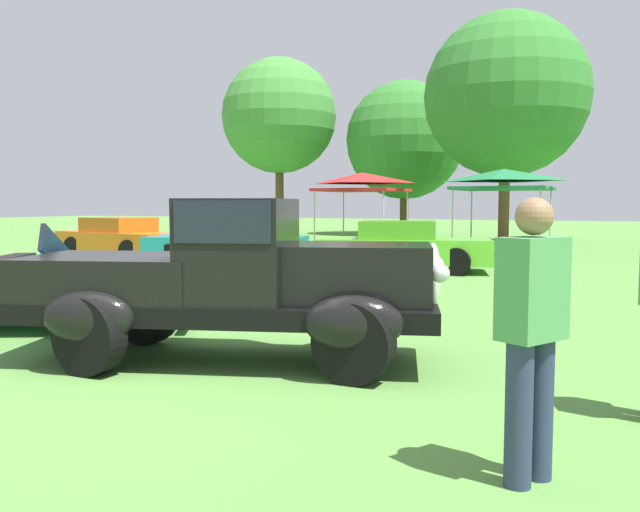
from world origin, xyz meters
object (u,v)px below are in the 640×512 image
at_px(feature_pickup_truck, 233,279).
at_px(show_car_lime, 403,247).
at_px(neighbor_convertible, 48,284).
at_px(spectator_between_cars, 531,330).
at_px(show_car_orange, 121,238).
at_px(canopy_tent_left_field, 362,181).
at_px(canopy_tent_center_field, 504,178).
at_px(show_car_teal, 225,244).

xyz_separation_m(feature_pickup_truck, show_car_lime, (-1.31, 9.50, -0.27)).
bearing_deg(neighbor_convertible, spectator_between_cars, -20.35).
relative_size(show_car_orange, canopy_tent_left_field, 1.67).
xyz_separation_m(neighbor_convertible, spectator_between_cars, (6.57, -2.43, 0.34)).
relative_size(canopy_tent_left_field, canopy_tent_center_field, 0.98).
distance_m(show_car_orange, canopy_tent_center_field, 11.82).
bearing_deg(show_car_teal, canopy_tent_left_field, 83.60).
bearing_deg(neighbor_convertible, feature_pickup_truck, -10.36).
bearing_deg(show_car_teal, feature_pickup_truck, -55.97).
relative_size(show_car_lime, canopy_tent_center_field, 1.54).
xyz_separation_m(neighbor_convertible, show_car_lime, (2.02, 8.89, 0.02)).
distance_m(neighbor_convertible, canopy_tent_left_field, 15.48).
relative_size(show_car_lime, spectator_between_cars, 2.58).
bearing_deg(feature_pickup_truck, neighbor_convertible, 169.64).
distance_m(show_car_orange, canopy_tent_left_field, 8.40).
bearing_deg(spectator_between_cars, show_car_lime, 111.89).
bearing_deg(neighbor_convertible, show_car_orange, 127.27).
bearing_deg(canopy_tent_center_field, show_car_orange, -149.58).
xyz_separation_m(show_car_teal, spectator_between_cars, (9.01, -10.38, 0.31)).
xyz_separation_m(show_car_orange, canopy_tent_left_field, (5.15, 6.39, 1.82)).
relative_size(feature_pickup_truck, show_car_orange, 0.97).
xyz_separation_m(show_car_teal, canopy_tent_center_field, (5.75, 6.87, 1.82)).
relative_size(show_car_teal, canopy_tent_center_field, 1.52).
distance_m(show_car_teal, canopy_tent_center_field, 9.14).
bearing_deg(show_car_orange, canopy_tent_left_field, 51.13).
bearing_deg(show_car_lime, neighbor_convertible, -102.77).
distance_m(feature_pickup_truck, show_car_lime, 9.60).
bearing_deg(feature_pickup_truck, show_car_orange, 136.73).
bearing_deg(feature_pickup_truck, show_car_teal, 124.03).
xyz_separation_m(show_car_orange, canopy_tent_center_field, (10.07, 5.91, 1.82)).
height_order(neighbor_convertible, show_car_orange, neighbor_convertible).
bearing_deg(canopy_tent_left_field, neighbor_convertible, -83.94).
bearing_deg(show_car_orange, show_car_lime, -0.04).
relative_size(show_car_orange, show_car_teal, 1.08).
height_order(show_car_orange, canopy_tent_center_field, canopy_tent_center_field).
bearing_deg(show_car_lime, show_car_orange, 179.96).
distance_m(show_car_teal, spectator_between_cars, 13.75).
bearing_deg(canopy_tent_left_field, show_car_teal, -96.40).
distance_m(show_car_orange, show_car_lime, 8.79).
bearing_deg(canopy_tent_left_field, feature_pickup_truck, -72.70).
bearing_deg(spectator_between_cars, show_car_orange, 139.64).
height_order(canopy_tent_left_field, canopy_tent_center_field, same).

